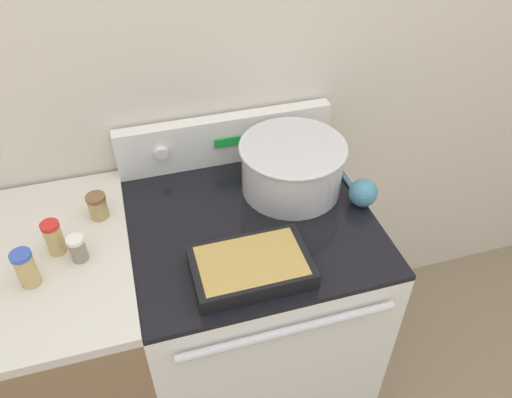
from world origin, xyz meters
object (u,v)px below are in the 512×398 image
casserole_dish (251,266)px  ladle (361,191)px  spice_jar_white_cap (78,249)px  spice_jar_brown_cap (98,206)px  mixing_bowl (292,165)px  spice_jar_red_cap (54,238)px  spice_jar_blue_cap (26,268)px

casserole_dish → ladle: bearing=24.7°
spice_jar_white_cap → spice_jar_brown_cap: bearing=69.5°
mixing_bowl → spice_jar_white_cap: 0.67m
spice_jar_white_cap → spice_jar_red_cap: 0.08m
mixing_bowl → ladle: size_ratio=0.97×
ladle → spice_jar_red_cap: 0.90m
ladle → spice_jar_brown_cap: bearing=169.7°
mixing_bowl → spice_jar_brown_cap: size_ratio=4.24×
ladle → spice_jar_brown_cap: (-0.78, 0.14, 0.01)m
ladle → mixing_bowl: bearing=146.2°
spice_jar_blue_cap → ladle: bearing=4.1°
spice_jar_brown_cap → spice_jar_white_cap: spice_jar_brown_cap is taller
spice_jar_brown_cap → spice_jar_white_cap: size_ratio=1.02×
spice_jar_brown_cap → spice_jar_blue_cap: (-0.18, -0.21, 0.02)m
spice_jar_brown_cap → ladle: bearing=-10.3°
spice_jar_brown_cap → spice_jar_white_cap: bearing=-110.5°
ladle → spice_jar_blue_cap: (-0.96, -0.07, 0.03)m
mixing_bowl → spice_jar_white_cap: size_ratio=4.31×
spice_jar_white_cap → spice_jar_blue_cap: size_ratio=0.71×
mixing_bowl → spice_jar_blue_cap: mixing_bowl is taller
casserole_dish → spice_jar_red_cap: size_ratio=3.05×
spice_jar_white_cap → spice_jar_red_cap: spice_jar_red_cap is taller
mixing_bowl → spice_jar_brown_cap: bearing=178.2°
mixing_bowl → spice_jar_red_cap: mixing_bowl is taller
spice_jar_white_cap → spice_jar_red_cap: (-0.06, 0.05, 0.01)m
mixing_bowl → ladle: 0.23m
casserole_dish → spice_jar_brown_cap: bearing=138.8°
ladle → spice_jar_white_cap: size_ratio=4.45×
casserole_dish → spice_jar_brown_cap: 0.50m
spice_jar_red_cap → casserole_dish: bearing=-23.6°
spice_jar_red_cap → spice_jar_blue_cap: spice_jar_blue_cap is taller
mixing_bowl → spice_jar_brown_cap: mixing_bowl is taller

